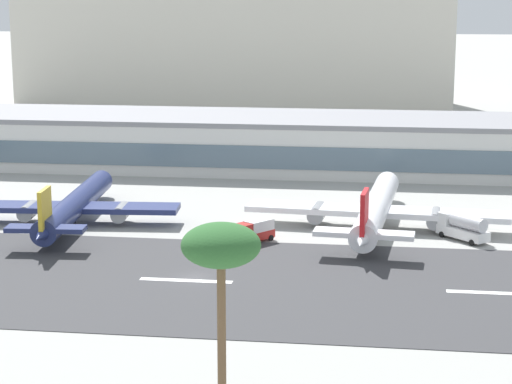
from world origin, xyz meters
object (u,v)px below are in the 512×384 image
(distant_hotel_block, at_px, (233,36))
(service_box_truck_1, at_px, (255,230))
(airliner_red_tail_gate_2, at_px, (375,211))
(service_fuel_truck_0, at_px, (463,227))
(terminal_building, at_px, (267,142))
(airliner_gold_tail_gate_1, at_px, (73,207))
(palm_tree_1, at_px, (221,249))

(distant_hotel_block, relative_size, service_box_truck_1, 22.30)
(distant_hotel_block, distance_m, airliner_red_tail_gate_2, 169.89)
(service_fuel_truck_0, bearing_deg, distant_hotel_block, -23.08)
(airliner_red_tail_gate_2, bearing_deg, distant_hotel_block, 21.21)
(terminal_building, xyz_separation_m, airliner_gold_tail_gate_1, (-24.30, -53.41, -2.57))
(airliner_red_tail_gate_2, bearing_deg, terminal_building, 29.39)
(airliner_gold_tail_gate_1, xyz_separation_m, service_box_truck_1, (29.90, -6.76, -1.11))
(terminal_building, relative_size, airliner_gold_tail_gate_1, 3.33)
(terminal_building, xyz_separation_m, service_fuel_truck_0, (36.00, -54.94, -3.44))
(service_box_truck_1, bearing_deg, palm_tree_1, 42.70)
(airliner_red_tail_gate_2, bearing_deg, service_fuel_truck_0, -105.32)
(terminal_building, height_order, distant_hotel_block, distant_hotel_block)
(distant_hotel_block, height_order, service_fuel_truck_0, distant_hotel_block)
(airliner_red_tail_gate_2, bearing_deg, palm_tree_1, 174.40)
(terminal_building, relative_size, palm_tree_1, 8.44)
(airliner_red_tail_gate_2, xyz_separation_m, service_fuel_truck_0, (12.96, -4.73, -1.01))
(airliner_red_tail_gate_2, relative_size, service_box_truck_1, 7.36)
(service_fuel_truck_0, bearing_deg, service_box_truck_1, 56.62)
(airliner_gold_tail_gate_1, bearing_deg, palm_tree_1, -156.10)
(terminal_building, height_order, service_box_truck_1, terminal_building)
(palm_tree_1, bearing_deg, distant_hotel_block, 98.74)
(service_box_truck_1, bearing_deg, terminal_building, -136.88)
(airliner_gold_tail_gate_1, relative_size, airliner_red_tail_gate_2, 0.95)
(distant_hotel_block, relative_size, service_fuel_truck_0, 17.36)
(palm_tree_1, bearing_deg, terminal_building, 95.11)
(service_fuel_truck_0, bearing_deg, terminal_building, -9.90)
(airliner_gold_tail_gate_1, xyz_separation_m, palm_tree_1, (34.89, -65.03, 12.03))
(distant_hotel_block, height_order, service_box_truck_1, distant_hotel_block)
(terminal_building, bearing_deg, distant_hotel_block, 102.52)
(airliner_red_tail_gate_2, distance_m, service_fuel_truck_0, 13.83)
(distant_hotel_block, relative_size, palm_tree_1, 8.06)
(distant_hotel_block, xyz_separation_m, airliner_red_tail_gate_2, (47.85, -161.93, -18.74))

